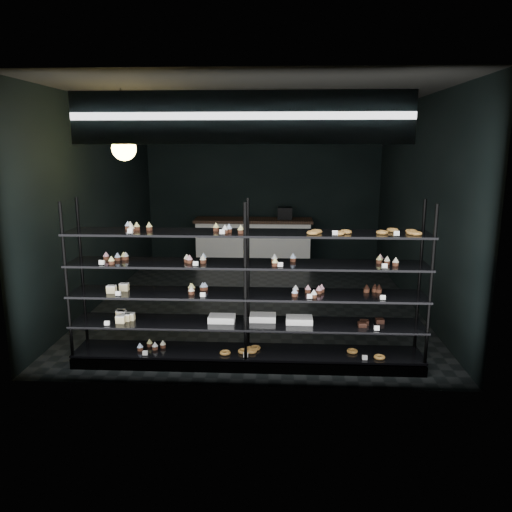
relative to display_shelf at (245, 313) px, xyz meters
name	(u,v)px	position (x,y,z in m)	size (l,w,h in m)	color
room	(256,203)	(0.00, 2.45, 0.97)	(5.01, 6.01, 3.20)	black
display_shelf	(245,313)	(0.00, 0.00, 0.00)	(4.00, 0.50, 1.91)	black
signage	(241,117)	(0.00, -0.48, 2.12)	(3.30, 0.05, 0.50)	#0B1C38
pendant_lamp	(124,148)	(-1.61, 1.00, 1.82)	(0.31, 0.31, 0.88)	black
service_counter	(254,241)	(-0.17, 4.95, -0.13)	(2.46, 0.65, 1.23)	silver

